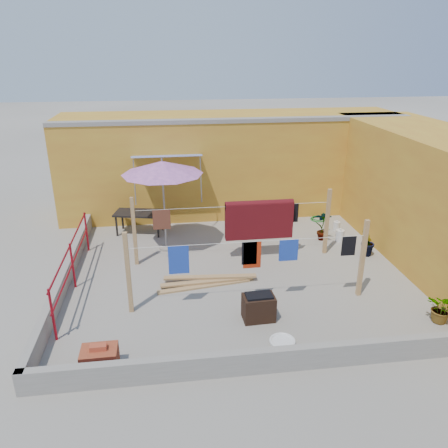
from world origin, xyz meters
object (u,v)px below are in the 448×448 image
(white_basin, at_px, (282,342))
(patio_umbrella, at_px, (162,168))
(water_jug_a, at_px, (340,235))
(plant_back_a, at_px, (261,226))
(water_jug_b, at_px, (337,226))
(brazier, at_px, (259,307))
(outdoor_table, at_px, (139,214))
(brick_stack, at_px, (100,360))
(green_hose, at_px, (318,219))

(white_basin, bearing_deg, patio_umbrella, 115.07)
(white_basin, xyz_separation_m, water_jug_a, (2.84, 4.39, 0.12))
(water_jug_a, xyz_separation_m, plant_back_a, (-2.17, 0.62, 0.18))
(water_jug_a, distance_m, water_jug_b, 0.81)
(patio_umbrella, xyz_separation_m, plant_back_a, (2.77, 0.51, -1.94))
(white_basin, height_order, water_jug_a, water_jug_a)
(brazier, height_order, water_jug_b, brazier)
(plant_back_a, bearing_deg, white_basin, -97.63)
(patio_umbrella, relative_size, outdoor_table, 1.74)
(outdoor_table, xyz_separation_m, white_basin, (2.87, -5.75, -0.55))
(patio_umbrella, height_order, plant_back_a, patio_umbrella)
(brick_stack, height_order, white_basin, brick_stack)
(brazier, relative_size, water_jug_a, 1.71)
(patio_umbrella, relative_size, plant_back_a, 3.89)
(patio_umbrella, bearing_deg, outdoor_table, 121.43)
(brazier, xyz_separation_m, green_hose, (3.06, 5.23, -0.25))
(white_basin, bearing_deg, brick_stack, -174.52)
(brick_stack, bearing_deg, plant_back_a, 53.46)
(plant_back_a, bearing_deg, brazier, -102.92)
(brazier, relative_size, green_hose, 1.36)
(brazier, distance_m, white_basin, 0.93)
(brazier, bearing_deg, white_basin, -71.67)
(green_hose, bearing_deg, brazier, -120.32)
(patio_umbrella, xyz_separation_m, water_jug_a, (4.94, -0.11, -2.12))
(outdoor_table, distance_m, plant_back_a, 3.62)
(outdoor_table, height_order, plant_back_a, plant_back_a)
(brick_stack, distance_m, brazier, 3.21)
(white_basin, bearing_deg, water_jug_b, 59.50)
(plant_back_a, bearing_deg, patio_umbrella, -169.64)
(water_jug_a, bearing_deg, plant_back_a, 164.06)
(white_basin, height_order, green_hose, white_basin)
(brick_stack, distance_m, water_jug_a, 7.71)
(plant_back_a, bearing_deg, brick_stack, -126.54)
(water_jug_b, bearing_deg, brick_stack, -139.05)
(brick_stack, height_order, green_hose, brick_stack)
(brick_stack, distance_m, water_jug_b, 8.36)
(brazier, height_order, white_basin, brazier)
(outdoor_table, xyz_separation_m, brick_stack, (-0.40, -6.06, -0.37))
(plant_back_a, bearing_deg, outdoor_table, 168.14)
(water_jug_b, distance_m, green_hose, 0.96)
(patio_umbrella, xyz_separation_m, white_basin, (2.10, -4.50, -2.24))
(white_basin, relative_size, green_hose, 1.03)
(outdoor_table, relative_size, white_basin, 3.10)
(brick_stack, relative_size, white_basin, 1.25)
(water_jug_a, height_order, water_jug_b, water_jug_a)
(water_jug_b, xyz_separation_m, plant_back_a, (-2.37, -0.16, 0.20))
(water_jug_b, height_order, plant_back_a, plant_back_a)
(brick_stack, bearing_deg, green_hose, 46.62)
(outdoor_table, height_order, water_jug_b, outdoor_table)
(white_basin, bearing_deg, green_hose, 65.47)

